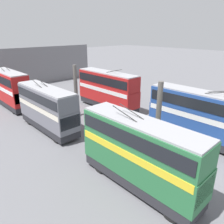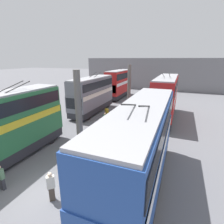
% 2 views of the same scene
% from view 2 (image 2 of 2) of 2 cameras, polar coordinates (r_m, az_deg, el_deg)
% --- Properties ---
extents(ground_plane, '(240.00, 240.00, 0.00)m').
position_cam_2_polar(ground_plane, '(11.96, -21.38, -23.76)').
color(ground_plane, slate).
extents(depot_back_wall, '(0.50, 36.00, 7.79)m').
position_cam_2_polar(depot_back_wall, '(45.59, 13.29, 11.86)').
color(depot_back_wall, slate).
rests_on(depot_back_wall, ground_plane).
extents(support_column_near, '(0.86, 0.86, 6.88)m').
position_cam_2_polar(support_column_near, '(13.19, -10.70, -2.22)').
color(support_column_near, '#605B56').
rests_on(support_column_near, ground_plane).
extents(support_column_far, '(0.86, 0.86, 6.88)m').
position_cam_2_polar(support_column_far, '(24.92, 5.55, 7.01)').
color(support_column_far, '#605B56').
rests_on(support_column_far, ground_plane).
extents(bus_left_near, '(11.06, 2.54, 5.91)m').
position_cam_2_polar(bus_left_near, '(10.08, 9.49, -10.31)').
color(bus_left_near, black).
rests_on(bus_left_near, ground_plane).
extents(bus_left_far, '(10.47, 2.54, 6.08)m').
position_cam_2_polar(bus_left_far, '(23.47, 17.05, 5.20)').
color(bus_left_far, black).
rests_on(bus_left_far, ground_plane).
extents(bus_right_near, '(9.75, 2.54, 5.89)m').
position_cam_2_polar(bus_right_near, '(15.22, -31.32, -3.11)').
color(bus_right_near, black).
rests_on(bus_right_near, ground_plane).
extents(bus_right_mid, '(9.53, 2.54, 5.71)m').
position_cam_2_polar(bus_right_mid, '(25.47, -6.51, 6.26)').
color(bus_right_mid, black).
rests_on(bus_right_mid, ground_plane).
extents(bus_right_far, '(9.17, 2.54, 6.05)m').
position_cam_2_polar(bus_right_far, '(35.75, 2.15, 9.69)').
color(bus_right_far, black).
rests_on(bus_right_far, ground_plane).
extents(person_aisle_midway, '(0.46, 0.32, 1.81)m').
position_cam_2_polar(person_aisle_midway, '(19.83, -2.22, -2.57)').
color(person_aisle_midway, '#473D33').
rests_on(person_aisle_midway, ground_plane).
extents(person_by_right_row, '(0.24, 0.42, 1.65)m').
position_cam_2_polar(person_by_right_row, '(12.87, -32.54, -17.46)').
color(person_by_right_row, '#2D2D33').
rests_on(person_by_right_row, ground_plane).
extents(person_aisle_foreground, '(0.45, 0.48, 1.79)m').
position_cam_2_polar(person_aisle_foreground, '(10.85, -19.28, -21.80)').
color(person_aisle_foreground, '#473D33').
rests_on(person_aisle_foreground, ground_plane).
extents(person_by_left_row, '(0.42, 0.25, 1.57)m').
position_cam_2_polar(person_by_left_row, '(9.13, -11.05, -31.22)').
color(person_by_left_row, '#2D2D33').
rests_on(person_by_left_row, ground_plane).
extents(oil_drum, '(0.58, 0.58, 0.87)m').
position_cam_2_polar(oil_drum, '(24.67, -1.73, 0.09)').
color(oil_drum, '#B28E23').
rests_on(oil_drum, ground_plane).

